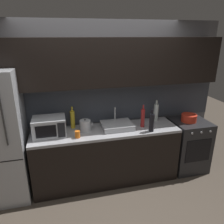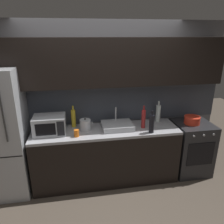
{
  "view_description": "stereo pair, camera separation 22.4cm",
  "coord_description": "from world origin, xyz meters",
  "px_view_note": "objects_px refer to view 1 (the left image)",
  "views": [
    {
      "loc": [
        -0.65,
        -2.09,
        2.29
      ],
      "look_at": [
        0.1,
        0.9,
        1.18
      ],
      "focal_mm": 34.89,
      "sensor_mm": 36.0,
      "label": 1
    },
    {
      "loc": [
        -0.43,
        -2.14,
        2.29
      ],
      "look_at": [
        0.1,
        0.9,
        1.18
      ],
      "focal_mm": 34.89,
      "sensor_mm": 36.0,
      "label": 2
    }
  ],
  "objects_px": {
    "wine_bottle_dark": "(152,122)",
    "kettle": "(85,126)",
    "wine_bottle_red": "(143,118)",
    "mug_orange": "(77,134)",
    "microwave": "(49,127)",
    "wine_bottle_clear": "(156,112)",
    "cooking_pot": "(189,118)",
    "oven_range": "(188,145)",
    "wine_bottle_yellow": "(73,119)"
  },
  "relations": [
    {
      "from": "wine_bottle_red",
      "to": "mug_orange",
      "type": "distance_m",
      "value": 1.05
    },
    {
      "from": "kettle",
      "to": "cooking_pot",
      "type": "bearing_deg",
      "value": -1.56
    },
    {
      "from": "oven_range",
      "to": "wine_bottle_clear",
      "type": "relative_size",
      "value": 2.53
    },
    {
      "from": "wine_bottle_dark",
      "to": "kettle",
      "type": "bearing_deg",
      "value": 164.88
    },
    {
      "from": "wine_bottle_dark",
      "to": "cooking_pot",
      "type": "distance_m",
      "value": 0.81
    },
    {
      "from": "wine_bottle_red",
      "to": "mug_orange",
      "type": "xyz_separation_m",
      "value": [
        -1.04,
        -0.14,
        -0.1
      ]
    },
    {
      "from": "microwave",
      "to": "kettle",
      "type": "bearing_deg",
      "value": 3.2
    },
    {
      "from": "wine_bottle_clear",
      "to": "wine_bottle_red",
      "type": "bearing_deg",
      "value": -147.31
    },
    {
      "from": "wine_bottle_red",
      "to": "mug_orange",
      "type": "height_order",
      "value": "wine_bottle_red"
    },
    {
      "from": "kettle",
      "to": "wine_bottle_yellow",
      "type": "relative_size",
      "value": 0.58
    },
    {
      "from": "wine_bottle_dark",
      "to": "wine_bottle_clear",
      "type": "height_order",
      "value": "wine_bottle_clear"
    },
    {
      "from": "oven_range",
      "to": "microwave",
      "type": "height_order",
      "value": "microwave"
    },
    {
      "from": "microwave",
      "to": "kettle",
      "type": "xyz_separation_m",
      "value": [
        0.52,
        0.03,
        -0.05
      ]
    },
    {
      "from": "wine_bottle_red",
      "to": "wine_bottle_clear",
      "type": "distance_m",
      "value": 0.38
    },
    {
      "from": "oven_range",
      "to": "wine_bottle_dark",
      "type": "xyz_separation_m",
      "value": [
        -0.82,
        -0.21,
        0.59
      ]
    },
    {
      "from": "microwave",
      "to": "kettle",
      "type": "distance_m",
      "value": 0.52
    },
    {
      "from": "microwave",
      "to": "kettle",
      "type": "height_order",
      "value": "microwave"
    },
    {
      "from": "wine_bottle_dark",
      "to": "mug_orange",
      "type": "bearing_deg",
      "value": 177.4
    },
    {
      "from": "kettle",
      "to": "wine_bottle_dark",
      "type": "xyz_separation_m",
      "value": [
        0.97,
        -0.26,
        0.06
      ]
    },
    {
      "from": "wine_bottle_yellow",
      "to": "mug_orange",
      "type": "bearing_deg",
      "value": -84.57
    },
    {
      "from": "oven_range",
      "to": "wine_bottle_dark",
      "type": "distance_m",
      "value": 1.03
    },
    {
      "from": "oven_range",
      "to": "wine_bottle_dark",
      "type": "relative_size",
      "value": 2.62
    },
    {
      "from": "kettle",
      "to": "wine_bottle_yellow",
      "type": "distance_m",
      "value": 0.24
    },
    {
      "from": "mug_orange",
      "to": "cooking_pot",
      "type": "relative_size",
      "value": 0.41
    },
    {
      "from": "kettle",
      "to": "oven_range",
      "type": "bearing_deg",
      "value": -1.57
    },
    {
      "from": "wine_bottle_yellow",
      "to": "mug_orange",
      "type": "height_order",
      "value": "wine_bottle_yellow"
    },
    {
      "from": "oven_range",
      "to": "wine_bottle_clear",
      "type": "bearing_deg",
      "value": 162.05
    },
    {
      "from": "wine_bottle_red",
      "to": "microwave",
      "type": "bearing_deg",
      "value": 178.34
    },
    {
      "from": "kettle",
      "to": "wine_bottle_clear",
      "type": "bearing_deg",
      "value": 6.29
    },
    {
      "from": "oven_range",
      "to": "kettle",
      "type": "bearing_deg",
      "value": 178.43
    },
    {
      "from": "kettle",
      "to": "wine_bottle_red",
      "type": "distance_m",
      "value": 0.9
    },
    {
      "from": "wine_bottle_dark",
      "to": "wine_bottle_clear",
      "type": "relative_size",
      "value": 0.96
    },
    {
      "from": "microwave",
      "to": "mug_orange",
      "type": "xyz_separation_m",
      "value": [
        0.38,
        -0.18,
        -0.08
      ]
    },
    {
      "from": "microwave",
      "to": "wine_bottle_dark",
      "type": "relative_size",
      "value": 1.34
    },
    {
      "from": "microwave",
      "to": "wine_bottle_clear",
      "type": "xyz_separation_m",
      "value": [
        1.74,
        0.16,
        0.01
      ]
    },
    {
      "from": "microwave",
      "to": "cooking_pot",
      "type": "xyz_separation_m",
      "value": [
        2.26,
        -0.02,
        -0.07
      ]
    },
    {
      "from": "oven_range",
      "to": "cooking_pot",
      "type": "distance_m",
      "value": 0.51
    },
    {
      "from": "cooking_pot",
      "to": "wine_bottle_clear",
      "type": "bearing_deg",
      "value": 160.87
    },
    {
      "from": "wine_bottle_clear",
      "to": "wine_bottle_dark",
      "type": "bearing_deg",
      "value": -122.51
    },
    {
      "from": "mug_orange",
      "to": "wine_bottle_dark",
      "type": "bearing_deg",
      "value": -2.6
    },
    {
      "from": "wine_bottle_clear",
      "to": "microwave",
      "type": "bearing_deg",
      "value": -174.63
    },
    {
      "from": "wine_bottle_clear",
      "to": "mug_orange",
      "type": "height_order",
      "value": "wine_bottle_clear"
    },
    {
      "from": "microwave",
      "to": "wine_bottle_dark",
      "type": "bearing_deg",
      "value": -8.86
    },
    {
      "from": "kettle",
      "to": "wine_bottle_red",
      "type": "relative_size",
      "value": 0.56
    },
    {
      "from": "kettle",
      "to": "wine_bottle_red",
      "type": "xyz_separation_m",
      "value": [
        0.9,
        -0.07,
        0.07
      ]
    },
    {
      "from": "wine_bottle_clear",
      "to": "cooking_pot",
      "type": "height_order",
      "value": "wine_bottle_clear"
    },
    {
      "from": "wine_bottle_yellow",
      "to": "wine_bottle_dark",
      "type": "height_order",
      "value": "wine_bottle_yellow"
    },
    {
      "from": "wine_bottle_red",
      "to": "wine_bottle_dark",
      "type": "relative_size",
      "value": 1.05
    },
    {
      "from": "cooking_pot",
      "to": "kettle",
      "type": "bearing_deg",
      "value": 178.44
    },
    {
      "from": "wine_bottle_clear",
      "to": "cooking_pot",
      "type": "xyz_separation_m",
      "value": [
        0.52,
        -0.18,
        -0.09
      ]
    }
  ]
}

